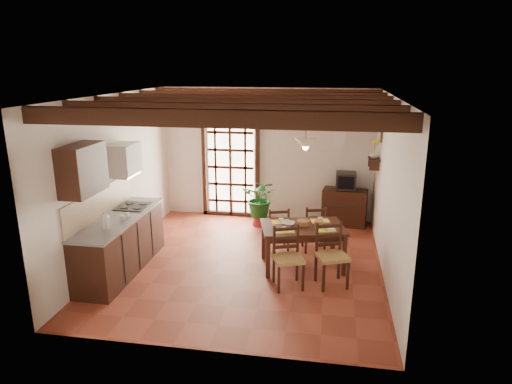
% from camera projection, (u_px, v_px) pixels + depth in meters
% --- Properties ---
extents(ground_plane, '(5.00, 5.00, 0.00)m').
position_uv_depth(ground_plane, '(246.00, 263.00, 7.77)').
color(ground_plane, brown).
extents(room_shell, '(4.52, 5.02, 2.81)m').
position_uv_depth(room_shell, '(246.00, 158.00, 7.27)').
color(room_shell, silver).
rests_on(room_shell, ground_plane).
extents(ceiling_beams, '(4.50, 4.34, 0.20)m').
position_uv_depth(ceiling_beams, '(245.00, 103.00, 7.04)').
color(ceiling_beams, black).
rests_on(ceiling_beams, room_shell).
extents(french_door, '(1.26, 0.11, 2.32)m').
position_uv_depth(french_door, '(231.00, 164.00, 9.90)').
color(french_door, white).
rests_on(french_door, ground_plane).
extents(kitchen_counter, '(0.64, 2.25, 1.38)m').
position_uv_depth(kitchen_counter, '(121.00, 243.00, 7.38)').
color(kitchen_counter, black).
rests_on(kitchen_counter, ground_plane).
extents(upper_cabinet, '(0.35, 0.80, 0.70)m').
position_uv_depth(upper_cabinet, '(82.00, 169.00, 6.36)').
color(upper_cabinet, black).
rests_on(upper_cabinet, room_shell).
extents(range_hood, '(0.38, 0.60, 0.54)m').
position_uv_depth(range_hood, '(124.00, 160.00, 7.57)').
color(range_hood, white).
rests_on(range_hood, room_shell).
extents(counter_items, '(0.50, 1.43, 0.25)m').
position_uv_depth(counter_items, '(121.00, 213.00, 7.33)').
color(counter_items, black).
rests_on(counter_items, kitchen_counter).
extents(dining_table, '(1.49, 1.15, 0.72)m').
position_uv_depth(dining_table, '(303.00, 231.00, 7.47)').
color(dining_table, '#3B1D13').
rests_on(dining_table, ground_plane).
extents(chair_near_left, '(0.54, 0.53, 0.93)m').
position_uv_depth(chair_near_left, '(288.00, 269.00, 6.88)').
color(chair_near_left, '#A98448').
rests_on(chair_near_left, ground_plane).
extents(chair_near_right, '(0.57, 0.55, 0.96)m').
position_uv_depth(chair_near_right, '(331.00, 267.00, 6.93)').
color(chair_near_right, '#A98448').
rests_on(chair_near_right, ground_plane).
extents(chair_far_left, '(0.48, 0.47, 0.84)m').
position_uv_depth(chair_far_left, '(277.00, 237.00, 8.19)').
color(chair_far_left, '#A98448').
rests_on(chair_far_left, ground_plane).
extents(chair_far_right, '(0.48, 0.46, 0.86)m').
position_uv_depth(chair_far_right, '(314.00, 236.00, 8.24)').
color(chair_far_right, '#A98448').
rests_on(chair_far_right, ground_plane).
extents(table_setting, '(0.97, 0.65, 0.09)m').
position_uv_depth(table_setting, '(303.00, 226.00, 7.44)').
color(table_setting, yellow).
rests_on(table_setting, dining_table).
extents(table_bowl, '(0.24, 0.24, 0.05)m').
position_uv_depth(table_bowl, '(288.00, 224.00, 7.46)').
color(table_bowl, white).
rests_on(table_bowl, dining_table).
extents(sideboard, '(0.95, 0.53, 0.77)m').
position_uv_depth(sideboard, '(344.00, 207.00, 9.51)').
color(sideboard, black).
rests_on(sideboard, ground_plane).
extents(crt_tv, '(0.41, 0.38, 0.35)m').
position_uv_depth(crt_tv, '(346.00, 181.00, 9.35)').
color(crt_tv, black).
rests_on(crt_tv, sideboard).
extents(fuse_box, '(0.25, 0.03, 0.32)m').
position_uv_depth(fuse_box, '(339.00, 140.00, 9.41)').
color(fuse_box, white).
rests_on(fuse_box, room_shell).
extents(plant_pot, '(0.37, 0.37, 0.23)m').
position_uv_depth(plant_pot, '(261.00, 220.00, 9.57)').
color(plant_pot, maroon).
rests_on(plant_pot, ground_plane).
extents(potted_plant, '(2.04, 1.80, 2.11)m').
position_uv_depth(potted_plant, '(261.00, 199.00, 9.44)').
color(potted_plant, '#144C19').
rests_on(potted_plant, ground_plane).
extents(wall_shelf, '(0.20, 0.42, 0.20)m').
position_uv_depth(wall_shelf, '(374.00, 161.00, 8.54)').
color(wall_shelf, black).
rests_on(wall_shelf, room_shell).
extents(shelf_vase, '(0.15, 0.15, 0.15)m').
position_uv_depth(shelf_vase, '(374.00, 154.00, 8.50)').
color(shelf_vase, '#B2BFB2').
rests_on(shelf_vase, wall_shelf).
extents(shelf_flowers, '(0.14, 0.14, 0.36)m').
position_uv_depth(shelf_flowers, '(375.00, 143.00, 8.44)').
color(shelf_flowers, yellow).
rests_on(shelf_flowers, shelf_vase).
extents(framed_picture, '(0.03, 0.32, 0.32)m').
position_uv_depth(framed_picture, '(381.00, 133.00, 8.38)').
color(framed_picture, brown).
rests_on(framed_picture, room_shell).
extents(pendant_lamp, '(0.36, 0.36, 0.84)m').
position_uv_depth(pendant_lamp, '(306.00, 142.00, 7.17)').
color(pendant_lamp, black).
rests_on(pendant_lamp, room_shell).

